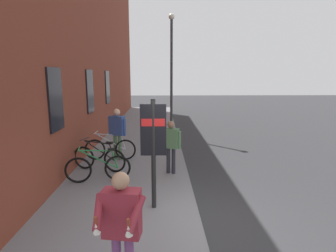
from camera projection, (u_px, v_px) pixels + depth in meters
ground at (205, 149)px, 11.56m from camera, size 60.00×60.00×0.00m
sidewalk_pavement at (141, 137)px, 13.45m from camera, size 24.00×3.50×0.12m
station_facade at (99, 37)px, 13.52m from camera, size 22.00×0.65×9.60m
bicycle_end_of_row at (99, 168)px, 7.64m from camera, size 0.48×1.76×0.97m
bicycle_beside_lamp at (99, 158)px, 8.53m from camera, size 0.68×1.70×0.97m
bicycle_mid_rack at (110, 149)px, 9.61m from camera, size 0.48×1.77×0.97m
transit_info_sign at (153, 137)px, 5.94m from camera, size 0.10×0.55×2.40m
pedestrian_by_facade at (117, 129)px, 9.55m from camera, size 0.42×0.63×1.76m
pedestrian_near_bus at (171, 142)px, 8.20m from camera, size 0.36×0.57×1.58m
tourist_with_hotdogs at (121, 221)px, 3.58m from camera, size 0.63×0.65×1.70m
street_lamp at (171, 66)px, 13.19m from camera, size 0.28×0.28×5.65m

